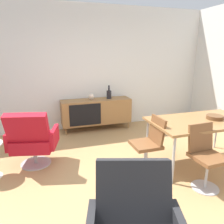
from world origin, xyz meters
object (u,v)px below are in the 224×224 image
object	(u,v)px
sideboard	(96,111)
dining_chair_front_left	(205,154)
wooden_bowl_on_table	(215,117)
vase_sculptural_dark	(109,94)
dining_chair_near_window	(149,143)
dining_table	(201,123)
vase_cobalt	(91,97)
lounge_chair_red	(32,139)

from	to	relation	value
sideboard	dining_chair_front_left	world-z (taller)	dining_chair_front_left
wooden_bowl_on_table	dining_chair_front_left	bearing A→B (deg)	-137.95
vase_sculptural_dark	dining_chair_near_window	world-z (taller)	vase_sculptural_dark
dining_chair_near_window	wooden_bowl_on_table	bearing A→B (deg)	-1.03
dining_table	sideboard	bearing A→B (deg)	119.78
sideboard	vase_cobalt	size ratio (longest dim) A/B	10.59
sideboard	dining_table	distance (m)	2.41
dining_table	wooden_bowl_on_table	world-z (taller)	wooden_bowl_on_table
dining_chair_front_left	lounge_chair_red	distance (m)	2.54
dining_chair_near_window	dining_chair_front_left	world-z (taller)	same
dining_table	vase_sculptural_dark	bearing A→B (deg)	112.86
sideboard	vase_sculptural_dark	distance (m)	0.50
dining_chair_front_left	lounge_chair_red	world-z (taller)	lounge_chair_red
wooden_bowl_on_table	lounge_chair_red	world-z (taller)	lounge_chair_red
vase_sculptural_dark	dining_chair_front_left	xyz separation A→B (m)	(0.53, -2.64, -0.36)
vase_cobalt	dining_table	bearing A→B (deg)	-58.07
vase_cobalt	dining_table	size ratio (longest dim) A/B	0.09
vase_sculptural_dark	dining_table	size ratio (longest dim) A/B	0.19
vase_cobalt	lounge_chair_red	size ratio (longest dim) A/B	0.16
lounge_chair_red	vase_cobalt	bearing A→B (deg)	47.79
dining_chair_near_window	lounge_chair_red	distance (m)	1.81
vase_sculptural_dark	lounge_chair_red	distance (m)	2.20
lounge_chair_red	vase_sculptural_dark	bearing A→B (deg)	39.54
vase_sculptural_dark	vase_cobalt	bearing A→B (deg)	180.00
sideboard	vase_sculptural_dark	size ratio (longest dim) A/B	5.16
sideboard	lounge_chair_red	world-z (taller)	lounge_chair_red
dining_chair_near_window	lounge_chair_red	xyz separation A→B (m)	(-1.66, 0.70, -0.00)
sideboard	lounge_chair_red	size ratio (longest dim) A/B	1.69
wooden_bowl_on_table	dining_chair_front_left	world-z (taller)	dining_chair_front_left
vase_cobalt	vase_sculptural_dark	xyz separation A→B (m)	(0.42, 0.00, 0.03)
vase_cobalt	lounge_chair_red	xyz separation A→B (m)	(-1.25, -1.38, -0.33)
vase_cobalt	dining_chair_front_left	xyz separation A→B (m)	(0.95, -2.64, -0.33)
sideboard	vase_sculptural_dark	xyz separation A→B (m)	(0.31, 0.00, 0.39)
sideboard	vase_cobalt	bearing A→B (deg)	179.00
vase_cobalt	lounge_chair_red	bearing A→B (deg)	-132.21
vase_cobalt	lounge_chair_red	distance (m)	1.89
dining_chair_near_window	dining_chair_front_left	size ratio (longest dim) A/B	1.00
vase_cobalt	vase_sculptural_dark	bearing A→B (deg)	0.00
sideboard	vase_cobalt	xyz separation A→B (m)	(-0.11, 0.00, 0.36)
dining_table	vase_cobalt	bearing A→B (deg)	121.93
dining_chair_front_left	dining_chair_near_window	bearing A→B (deg)	133.78
wooden_bowl_on_table	vase_cobalt	bearing A→B (deg)	126.25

